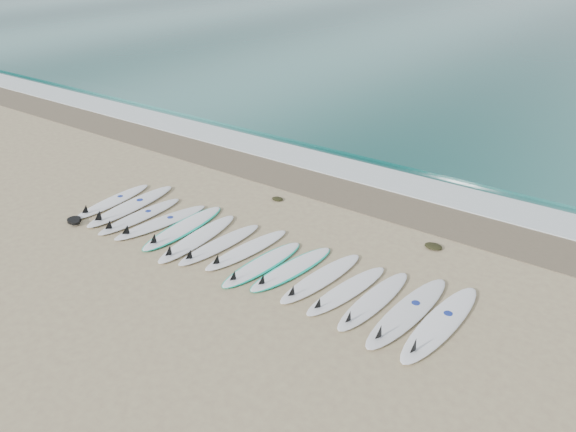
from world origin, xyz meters
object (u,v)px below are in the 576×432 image
Objects in this scene: surfboard_0 at (112,201)px; surfboard_14 at (439,324)px; surfboard_7 at (245,250)px; leash_coil at (74,221)px.

surfboard_14 is at bearing -3.72° from surfboard_0.
surfboard_14 is at bearing 7.34° from surfboard_7.
surfboard_7 is 4.42m from leash_coil.
surfboard_14 is (8.78, 0.12, 0.01)m from surfboard_0.
leash_coil is at bearing -155.39° from surfboard_7.
surfboard_0 is 1.01× the size of surfboard_7.
surfboard_0 reaches higher than surfboard_7.
surfboard_0 is 8.78m from surfboard_14.
surfboard_7 is 5.23× the size of leash_coil.
surfboard_7 is (4.36, 0.11, -0.00)m from surfboard_0.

